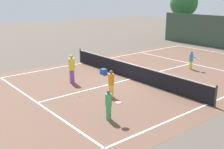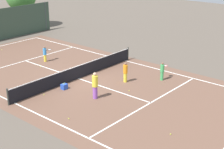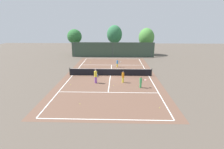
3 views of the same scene
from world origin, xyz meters
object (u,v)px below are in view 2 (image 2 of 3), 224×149
at_px(ball_crate, 64,87).
at_px(tennis_ball_6, 70,46).
at_px(tennis_ball_4, 117,60).
at_px(player_2, 95,85).
at_px(player_0, 45,54).
at_px(tennis_ball_8, 129,91).
at_px(tennis_ball_5, 40,66).
at_px(player_3, 162,71).
at_px(tennis_ball_11, 69,119).
at_px(tennis_ball_10, 171,134).
at_px(tennis_ball_1, 44,95).
at_px(tennis_ball_9, 90,66).
at_px(tennis_ball_3, 54,77).
at_px(tennis_ball_0, 2,50).
at_px(player_1, 125,72).

relative_size(ball_crate, tennis_ball_6, 6.45).
relative_size(ball_crate, tennis_ball_4, 6.45).
distance_m(player_2, tennis_ball_4, 7.79).
height_order(player_0, player_2, player_2).
bearing_deg(tennis_ball_8, tennis_ball_5, 94.93).
height_order(player_3, tennis_ball_11, player_3).
xyz_separation_m(tennis_ball_10, tennis_ball_11, (-2.24, 5.23, 0.00)).
distance_m(player_0, tennis_ball_8, 9.26).
height_order(tennis_ball_1, tennis_ball_9, same).
height_order(player_2, tennis_ball_5, player_2).
bearing_deg(player_2, tennis_ball_8, -22.32).
distance_m(ball_crate, tennis_ball_1, 1.57).
height_order(player_3, tennis_ball_10, player_3).
height_order(tennis_ball_3, tennis_ball_5, same).
height_order(tennis_ball_0, tennis_ball_8, same).
relative_size(player_0, tennis_ball_3, 19.83).
bearing_deg(tennis_ball_4, tennis_ball_11, -154.62).
bearing_deg(tennis_ball_3, tennis_ball_10, -98.15).
xyz_separation_m(tennis_ball_5, tennis_ball_11, (-4.59, -8.31, 0.00)).
relative_size(ball_crate, tennis_ball_11, 6.45).
bearing_deg(tennis_ball_3, tennis_ball_11, -123.70).
bearing_deg(tennis_ball_3, tennis_ball_6, 39.02).
xyz_separation_m(player_1, tennis_ball_6, (3.75, 9.81, -0.71)).
bearing_deg(tennis_ball_1, tennis_ball_4, 6.41).
bearing_deg(tennis_ball_10, tennis_ball_3, 81.85).
xyz_separation_m(player_3, tennis_ball_5, (-3.90, 9.00, -0.66)).
bearing_deg(player_2, tennis_ball_3, 80.90).
xyz_separation_m(tennis_ball_0, tennis_ball_4, (4.51, -10.22, 0.00)).
relative_size(player_2, tennis_ball_1, 26.49).
height_order(tennis_ball_1, tennis_ball_6, same).
height_order(tennis_ball_3, tennis_ball_11, same).
bearing_deg(tennis_ball_5, tennis_ball_11, -118.91).
height_order(player_1, tennis_ball_9, player_1).
bearing_deg(tennis_ball_1, player_0, 50.06).
distance_m(player_0, tennis_ball_4, 6.03).
xyz_separation_m(tennis_ball_9, tennis_ball_11, (-7.28, -5.35, 0.00)).
bearing_deg(tennis_ball_5, tennis_ball_4, -35.53).
distance_m(tennis_ball_5, tennis_ball_11, 9.50).
xyz_separation_m(tennis_ball_1, tennis_ball_10, (1.03, -8.90, 0.00)).
distance_m(player_1, player_2, 3.45).
relative_size(tennis_ball_6, tennis_ball_8, 1.00).
xyz_separation_m(ball_crate, tennis_ball_9, (4.52, 1.92, -0.15)).
bearing_deg(tennis_ball_10, player_1, 56.30).
distance_m(tennis_ball_10, tennis_ball_11, 5.69).
height_order(tennis_ball_5, tennis_ball_9, same).
xyz_separation_m(player_2, tennis_ball_10, (-0.78, -6.03, -0.86)).
height_order(player_0, tennis_ball_9, player_0).
bearing_deg(player_0, tennis_ball_9, -67.73).
distance_m(tennis_ball_3, tennis_ball_8, 6.05).
height_order(player_3, tennis_ball_4, player_3).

